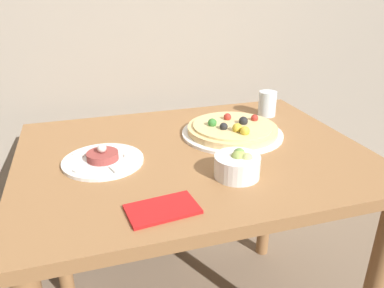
# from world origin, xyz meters

# --- Properties ---
(dining_table) EXTENTS (1.07, 0.81, 0.79)m
(dining_table) POSITION_xyz_m (0.00, 0.40, 0.67)
(dining_table) COLOR olive
(dining_table) RESTS_ON ground_plane
(pizza_plate) EXTENTS (0.35, 0.35, 0.06)m
(pizza_plate) POSITION_xyz_m (0.17, 0.49, 0.81)
(pizza_plate) COLOR white
(pizza_plate) RESTS_ON dining_table
(tartare_plate) EXTENTS (0.24, 0.24, 0.06)m
(tartare_plate) POSITION_xyz_m (-0.28, 0.40, 0.80)
(tartare_plate) COLOR white
(tartare_plate) RESTS_ON dining_table
(small_bowl) EXTENTS (0.12, 0.12, 0.07)m
(small_bowl) POSITION_xyz_m (0.06, 0.21, 0.82)
(small_bowl) COLOR white
(small_bowl) RESTS_ON dining_table
(drinking_glass) EXTENTS (0.07, 0.07, 0.10)m
(drinking_glass) POSITION_xyz_m (0.37, 0.64, 0.83)
(drinking_glass) COLOR silver
(drinking_glass) RESTS_ON dining_table
(napkin) EXTENTS (0.17, 0.12, 0.01)m
(napkin) POSITION_xyz_m (-0.17, 0.11, 0.79)
(napkin) COLOR red
(napkin) RESTS_ON dining_table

